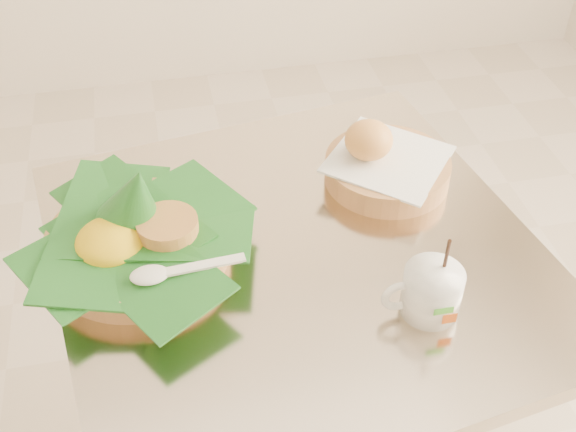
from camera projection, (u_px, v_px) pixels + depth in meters
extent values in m
cylinder|color=gray|center=(296.00, 398.00, 1.32)|extent=(0.07, 0.07, 0.69)
cube|color=beige|center=(298.00, 258.00, 1.09)|extent=(0.80, 0.80, 0.03)
cylinder|color=tan|center=(138.00, 245.00, 1.05)|extent=(0.26, 0.26, 0.04)
cone|color=#1B5F1D|center=(134.00, 198.00, 1.01)|extent=(0.16, 0.16, 0.14)
ellipsoid|color=yellow|center=(110.00, 242.00, 1.02)|extent=(0.10, 0.10, 0.06)
cylinder|color=#CC9347|center=(167.00, 226.00, 1.03)|extent=(0.09, 0.09, 0.02)
cylinder|color=tan|center=(387.00, 170.00, 1.19)|extent=(0.21, 0.21, 0.04)
cube|color=white|center=(388.00, 159.00, 1.18)|extent=(0.25, 0.25, 0.01)
ellipsoid|color=orange|center=(369.00, 140.00, 1.16)|extent=(0.08, 0.08, 0.06)
cylinder|color=white|center=(432.00, 292.00, 0.97)|extent=(0.08, 0.08, 0.07)
torus|color=white|center=(399.00, 296.00, 0.96)|extent=(0.05, 0.01, 0.05)
cylinder|color=#482014|center=(435.00, 275.00, 0.94)|extent=(0.07, 0.07, 0.01)
cylinder|color=black|center=(446.00, 260.00, 0.94)|extent=(0.02, 0.04, 0.10)
cube|color=green|center=(444.00, 311.00, 0.93)|extent=(0.03, 0.00, 0.01)
cube|color=orange|center=(450.00, 319.00, 0.94)|extent=(0.02, 0.00, 0.02)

